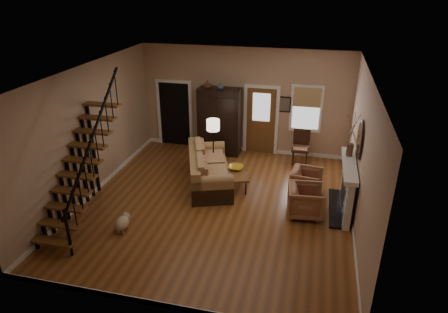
% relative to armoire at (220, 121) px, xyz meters
% --- Properties ---
extents(room, '(7.00, 7.33, 3.30)m').
position_rel_armoire_xyz_m(room, '(0.29, -1.39, 0.46)').
color(room, brown).
rests_on(room, ground).
extents(staircase, '(0.94, 2.80, 3.20)m').
position_rel_armoire_xyz_m(staircase, '(-2.08, -4.45, 0.55)').
color(staircase, brown).
rests_on(staircase, ground).
extents(fireplace, '(0.33, 1.95, 2.30)m').
position_rel_armoire_xyz_m(fireplace, '(3.83, -2.65, -0.31)').
color(fireplace, black).
rests_on(fireplace, ground).
extents(armoire, '(1.30, 0.60, 2.10)m').
position_rel_armoire_xyz_m(armoire, '(0.00, 0.00, 0.00)').
color(armoire, black).
rests_on(armoire, ground).
extents(vase_a, '(0.24, 0.24, 0.25)m').
position_rel_armoire_xyz_m(vase_a, '(-0.35, -0.10, 1.17)').
color(vase_a, '#4C2619').
rests_on(vase_a, armoire).
extents(vase_b, '(0.20, 0.20, 0.21)m').
position_rel_armoire_xyz_m(vase_b, '(0.05, -0.10, 1.16)').
color(vase_b, '#334C60').
rests_on(vase_b, armoire).
extents(sofa, '(1.79, 2.62, 0.90)m').
position_rel_armoire_xyz_m(sofa, '(0.24, -2.13, -0.60)').
color(sofa, '#A17749').
rests_on(sofa, ground).
extents(coffee_table, '(1.04, 1.32, 0.44)m').
position_rel_armoire_xyz_m(coffee_table, '(0.89, -2.13, -0.83)').
color(coffee_table, brown).
rests_on(coffee_table, ground).
extents(bowl, '(0.40, 0.40, 0.10)m').
position_rel_armoire_xyz_m(bowl, '(0.94, -1.98, -0.56)').
color(bowl, gold).
rests_on(bowl, coffee_table).
extents(books, '(0.21, 0.29, 0.05)m').
position_rel_armoire_xyz_m(books, '(0.77, -2.43, -0.58)').
color(books, beige).
rests_on(books, coffee_table).
extents(armchair_left, '(0.89, 0.87, 0.75)m').
position_rel_armoire_xyz_m(armchair_left, '(2.85, -3.10, -0.68)').
color(armchair_left, brown).
rests_on(armchair_left, ground).
extents(armchair_right, '(0.85, 0.83, 0.69)m').
position_rel_armoire_xyz_m(armchair_right, '(2.82, -2.08, -0.71)').
color(armchair_right, brown).
rests_on(armchair_right, ground).
extents(floor_lamp, '(0.48, 0.48, 1.59)m').
position_rel_armoire_xyz_m(floor_lamp, '(0.16, -1.40, -0.25)').
color(floor_lamp, black).
rests_on(floor_lamp, ground).
extents(side_chair, '(0.54, 0.54, 1.02)m').
position_rel_armoire_xyz_m(side_chair, '(2.55, -0.20, -0.54)').
color(side_chair, '#341D10').
rests_on(side_chair, ground).
extents(dog, '(0.30, 0.50, 0.35)m').
position_rel_armoire_xyz_m(dog, '(-1.05, -4.72, -0.87)').
color(dog, tan).
rests_on(dog, ground).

